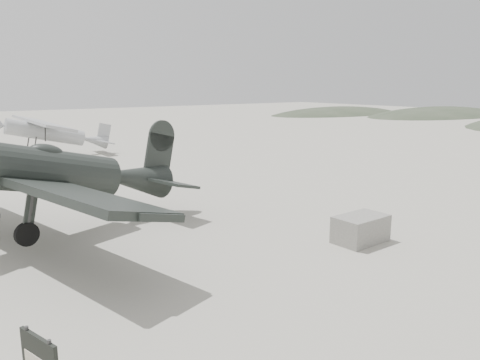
% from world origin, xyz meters
% --- Properties ---
extents(ground, '(160.00, 160.00, 0.00)m').
position_xyz_m(ground, '(0.00, 0.00, 0.00)').
color(ground, gray).
rests_on(ground, ground).
extents(hill_east_north, '(36.00, 18.00, 6.00)m').
position_xyz_m(hill_east_north, '(60.00, 28.00, 0.00)').
color(hill_east_north, '#333D2C').
rests_on(hill_east_north, ground).
extents(hill_northeast, '(32.00, 16.00, 5.20)m').
position_xyz_m(hill_northeast, '(50.00, 40.00, 0.00)').
color(hill_northeast, '#333D2C').
rests_on(hill_northeast, ground).
extents(lowwing_monoplane, '(8.71, 12.07, 3.88)m').
position_xyz_m(lowwing_monoplane, '(-4.81, 2.34, 2.05)').
color(lowwing_monoplane, black).
rests_on(lowwing_monoplane, ground).
extents(highwing_monoplane, '(7.43, 10.42, 2.97)m').
position_xyz_m(highwing_monoplane, '(-0.67, 19.67, 1.86)').
color(highwing_monoplane, '#979A9C').
rests_on(highwing_monoplane, ground).
extents(equipment_block, '(1.71, 1.10, 0.84)m').
position_xyz_m(equipment_block, '(2.42, -3.83, 0.42)').
color(equipment_block, slate).
rests_on(equipment_block, ground).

